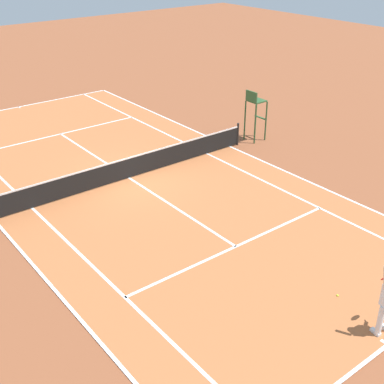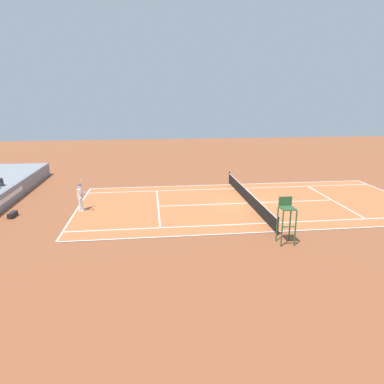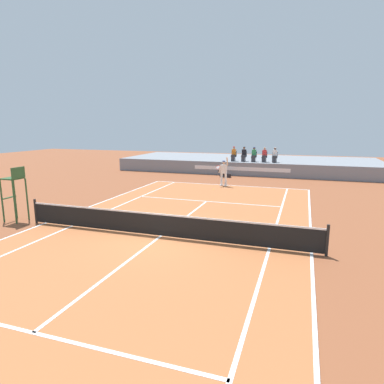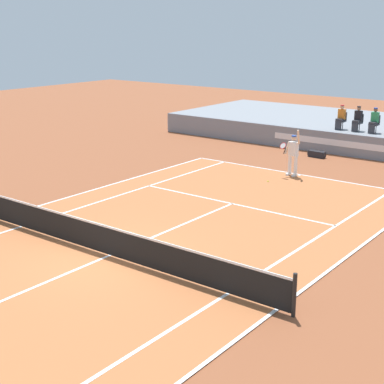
% 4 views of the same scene
% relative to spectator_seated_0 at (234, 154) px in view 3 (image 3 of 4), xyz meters
% --- Properties ---
extents(ground_plane, '(80.00, 80.00, 0.00)m').
position_rel_spectator_seated_0_xyz_m(ground_plane, '(0.85, -17.84, -1.76)').
color(ground_plane, brown).
extents(court, '(11.08, 23.88, 0.03)m').
position_rel_spectator_seated_0_xyz_m(court, '(0.85, -17.84, -1.75)').
color(court, '#B76638').
rests_on(court, ground).
extents(net, '(11.98, 0.10, 1.07)m').
position_rel_spectator_seated_0_xyz_m(net, '(0.85, -17.84, -1.23)').
color(net, black).
rests_on(net, ground).
extents(barrier_wall, '(23.37, 0.25, 1.15)m').
position_rel_spectator_seated_0_xyz_m(barrier_wall, '(0.85, -0.99, -1.18)').
color(barrier_wall, gray).
rests_on(barrier_wall, ground).
extents(bleacher_platform, '(23.37, 8.36, 1.15)m').
position_rel_spectator_seated_0_xyz_m(bleacher_platform, '(0.85, 3.31, -1.18)').
color(bleacher_platform, gray).
rests_on(bleacher_platform, ground).
extents(spectator_seated_0, '(0.44, 0.60, 1.27)m').
position_rel_spectator_seated_0_xyz_m(spectator_seated_0, '(0.00, 0.00, 0.00)').
color(spectator_seated_0, '#474C56').
rests_on(spectator_seated_0, bleacher_platform).
extents(spectator_seated_1, '(0.44, 0.60, 1.27)m').
position_rel_spectator_seated_0_xyz_m(spectator_seated_1, '(0.90, 0.00, 0.00)').
color(spectator_seated_1, '#474C56').
rests_on(spectator_seated_1, bleacher_platform).
extents(spectator_seated_2, '(0.44, 0.60, 1.27)m').
position_rel_spectator_seated_0_xyz_m(spectator_seated_2, '(1.77, 0.00, 0.00)').
color(spectator_seated_2, '#474C56').
rests_on(spectator_seated_2, bleacher_platform).
extents(spectator_seated_3, '(0.44, 0.60, 1.27)m').
position_rel_spectator_seated_0_xyz_m(spectator_seated_3, '(2.67, 0.00, 0.00)').
color(spectator_seated_3, '#474C56').
rests_on(spectator_seated_3, bleacher_platform).
extents(spectator_seated_4, '(0.44, 0.60, 1.27)m').
position_rel_spectator_seated_0_xyz_m(spectator_seated_4, '(3.54, 0.00, 0.00)').
color(spectator_seated_4, '#474C56').
rests_on(spectator_seated_4, bleacher_platform).
extents(tennis_player, '(0.81, 0.62, 2.08)m').
position_rel_spectator_seated_0_xyz_m(tennis_player, '(0.60, -6.31, -0.76)').
color(tennis_player, white).
rests_on(tennis_player, ground).
extents(tennis_ball, '(0.07, 0.07, 0.07)m').
position_rel_spectator_seated_0_xyz_m(tennis_ball, '(0.31, -7.89, -1.72)').
color(tennis_ball, '#D1E533').
rests_on(tennis_ball, ground).
extents(umpire_chair, '(0.77, 0.77, 2.44)m').
position_rel_spectator_seated_0_xyz_m(umpire_chair, '(-6.13, -17.84, -0.20)').
color(umpire_chair, '#2D562D').
rests_on(umpire_chair, ground).
extents(equipment_bag, '(0.92, 0.39, 0.32)m').
position_rel_spectator_seated_0_xyz_m(equipment_bag, '(-0.20, -2.20, -1.60)').
color(equipment_bag, black).
rests_on(equipment_bag, ground).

